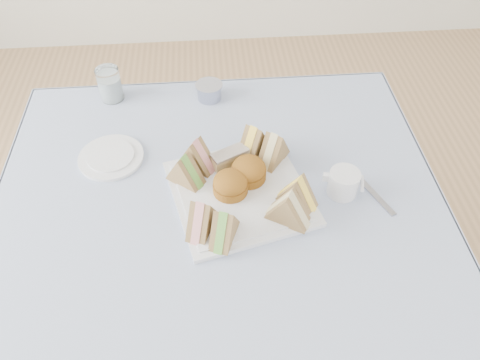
{
  "coord_description": "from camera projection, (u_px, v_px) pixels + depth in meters",
  "views": [
    {
      "loc": [
        -0.01,
        -0.63,
        1.55
      ],
      "look_at": [
        0.05,
        0.06,
        0.8
      ],
      "focal_mm": 35.0,
      "sensor_mm": 36.0,
      "label": 1
    }
  ],
  "objects": [
    {
      "name": "pastry_slice",
      "position": [
        230.0,
        158.0,
        1.1
      ],
      "size": [
        0.09,
        0.07,
        0.04
      ],
      "primitive_type": "cube",
      "rotation": [
        0.0,
        0.0,
        0.46
      ],
      "color": "#D1BE77",
      "rests_on": "serving_plate"
    },
    {
      "name": "sandwich_bl_b",
      "position": [
        196.0,
        154.0,
        1.08
      ],
      "size": [
        0.1,
        0.09,
        0.08
      ],
      "primitive_type": null,
      "rotation": [
        0.0,
        0.0,
        2.51
      ],
      "color": "#A27950",
      "rests_on": "serving_plate"
    },
    {
      "name": "knife",
      "position": [
        369.0,
        189.0,
        1.08
      ],
      "size": [
        0.08,
        0.17,
        0.0
      ],
      "primitive_type": "cube",
      "rotation": [
        0.0,
        0.0,
        0.39
      ],
      "color": "#9E9FB2",
      "rests_on": "tablecloth"
    },
    {
      "name": "sandwich_fl_b",
      "position": [
        224.0,
        225.0,
        0.94
      ],
      "size": [
        0.07,
        0.1,
        0.08
      ],
      "primitive_type": null,
      "rotation": [
        0.0,
        0.0,
        1.19
      ],
      "color": "#A27950",
      "rests_on": "serving_plate"
    },
    {
      "name": "sandwich_fr_b",
      "position": [
        289.0,
        206.0,
        0.97
      ],
      "size": [
        0.11,
        0.09,
        0.09
      ],
      "primitive_type": null,
      "rotation": [
        0.0,
        0.0,
        -0.53
      ],
      "color": "#A27950",
      "rests_on": "serving_plate"
    },
    {
      "name": "sandwich_fr_a",
      "position": [
        298.0,
        190.0,
        1.01
      ],
      "size": [
        0.1,
        0.09,
        0.08
      ],
      "primitive_type": null,
      "rotation": [
        0.0,
        0.0,
        -0.67
      ],
      "color": "#A27950",
      "rests_on": "serving_plate"
    },
    {
      "name": "tablecloth",
      "position": [
        220.0,
        219.0,
        1.02
      ],
      "size": [
        1.02,
        1.02,
        0.01
      ],
      "primitive_type": "cube",
      "color": "#9AA9C7",
      "rests_on": "table"
    },
    {
      "name": "tea_strainer",
      "position": [
        209.0,
        92.0,
        1.29
      ],
      "size": [
        0.1,
        0.1,
        0.04
      ],
      "primitive_type": "cylinder",
      "rotation": [
        0.0,
        0.0,
        -0.31
      ],
      "color": "#9E9FB2",
      "rests_on": "tablecloth"
    },
    {
      "name": "sandwich_br_a",
      "position": [
        274.0,
        147.0,
        1.09
      ],
      "size": [
        0.09,
        0.1,
        0.08
      ],
      "primitive_type": null,
      "rotation": [
        0.0,
        0.0,
        -2.21
      ],
      "color": "#A27950",
      "rests_on": "serving_plate"
    },
    {
      "name": "creamer_jug",
      "position": [
        343.0,
        183.0,
        1.05
      ],
      "size": [
        0.08,
        0.08,
        0.06
      ],
      "primitive_type": "cylinder",
      "rotation": [
        0.0,
        0.0,
        -0.24
      ],
      "color": "silver",
      "rests_on": "tablecloth"
    },
    {
      "name": "serving_plate",
      "position": [
        240.0,
        193.0,
        1.06
      ],
      "size": [
        0.36,
        0.36,
        0.01
      ],
      "primitive_type": "cube",
      "rotation": [
        0.0,
        0.0,
        0.25
      ],
      "color": "silver",
      "rests_on": "tablecloth"
    },
    {
      "name": "sandwich_bl_a",
      "position": [
        185.0,
        169.0,
        1.05
      ],
      "size": [
        0.1,
        0.09,
        0.08
      ],
      "primitive_type": null,
      "rotation": [
        0.0,
        0.0,
        2.47
      ],
      "color": "#A27950",
      "rests_on": "serving_plate"
    },
    {
      "name": "sandwich_fl_a",
      "position": [
        201.0,
        215.0,
        0.96
      ],
      "size": [
        0.08,
        0.1,
        0.08
      ],
      "primitive_type": null,
      "rotation": [
        0.0,
        0.0,
        1.17
      ],
      "color": "#A27950",
      "rests_on": "serving_plate"
    },
    {
      "name": "floor",
      "position": [
        227.0,
        355.0,
        1.57
      ],
      "size": [
        4.0,
        4.0,
        0.0
      ],
      "primitive_type": "plane",
      "color": "#9E7751",
      "rests_on": "ground"
    },
    {
      "name": "scone_right",
      "position": [
        249.0,
        170.0,
        1.06
      ],
      "size": [
        0.11,
        0.11,
        0.05
      ],
      "primitive_type": "cylinder",
      "rotation": [
        0.0,
        0.0,
        0.55
      ],
      "color": "brown",
      "rests_on": "serving_plate"
    },
    {
      "name": "fork",
      "position": [
        289.0,
        196.0,
        1.06
      ],
      "size": [
        0.02,
        0.18,
        0.0
      ],
      "primitive_type": "cube",
      "rotation": [
        0.0,
        0.0,
        -0.04
      ],
      "color": "#9E9FB2",
      "rests_on": "tablecloth"
    },
    {
      "name": "sandwich_br_b",
      "position": [
        254.0,
        140.0,
        1.11
      ],
      "size": [
        0.09,
        0.1,
        0.08
      ],
      "primitive_type": null,
      "rotation": [
        0.0,
        0.0,
        -2.24
      ],
      "color": "#A27950",
      "rests_on": "serving_plate"
    },
    {
      "name": "scone_left",
      "position": [
        230.0,
        184.0,
        1.04
      ],
      "size": [
        0.09,
        0.09,
        0.05
      ],
      "primitive_type": "cylinder",
      "rotation": [
        0.0,
        0.0,
        0.23
      ],
      "color": "brown",
      "rests_on": "serving_plate"
    },
    {
      "name": "table",
      "position": [
        225.0,
        302.0,
        1.3
      ],
      "size": [
        0.9,
        0.9,
        0.74
      ],
      "primitive_type": "cube",
      "color": "brown",
      "rests_on": "floor"
    },
    {
      "name": "side_plate",
      "position": [
        111.0,
        157.0,
        1.14
      ],
      "size": [
        0.2,
        0.2,
        0.01
      ],
      "primitive_type": "cylinder",
      "rotation": [
        0.0,
        0.0,
        -0.36
      ],
      "color": "silver",
      "rests_on": "tablecloth"
    },
    {
      "name": "water_glass",
      "position": [
        110.0,
        84.0,
        1.28
      ],
      "size": [
        0.08,
        0.08,
        0.09
      ],
      "primitive_type": "cylinder",
      "rotation": [
        0.0,
        0.0,
        0.21
      ],
      "color": "white",
      "rests_on": "tablecloth"
    }
  ]
}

